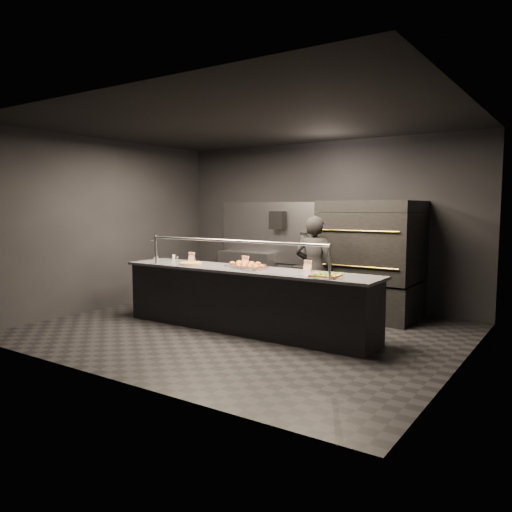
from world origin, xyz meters
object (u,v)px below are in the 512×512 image
(square_pizza, at_px, (326,276))
(worker, at_px, (314,270))
(service_counter, at_px, (245,299))
(trash_bin, at_px, (304,285))
(slider_tray_a, at_px, (245,265))
(fire_extinguisher, at_px, (303,247))
(round_pizza, at_px, (191,263))
(beer_tap, at_px, (155,252))
(slider_tray_b, at_px, (250,267))
(prep_shelf, at_px, (247,274))
(pizza_oven, at_px, (372,259))
(towel_dispenser, at_px, (278,220))

(square_pizza, bearing_deg, worker, 123.47)
(service_counter, relative_size, trash_bin, 5.72)
(trash_bin, bearing_deg, worker, -55.53)
(slider_tray_a, height_order, square_pizza, slider_tray_a)
(fire_extinguisher, distance_m, round_pizza, 2.55)
(fire_extinguisher, relative_size, beer_tap, 1.07)
(service_counter, distance_m, slider_tray_b, 0.50)
(round_pizza, relative_size, slider_tray_b, 0.78)
(slider_tray_b, height_order, worker, worker)
(service_counter, bearing_deg, fire_extinguisher, 98.30)
(prep_shelf, xyz_separation_m, slider_tray_b, (1.71, -2.35, 0.50))
(round_pizza, height_order, slider_tray_a, slider_tray_a)
(beer_tap, distance_m, slider_tray_a, 1.85)
(fire_extinguisher, distance_m, slider_tray_b, 2.47)
(pizza_oven, distance_m, square_pizza, 2.06)
(prep_shelf, xyz_separation_m, towel_dispenser, (0.70, 0.07, 1.10))
(prep_shelf, bearing_deg, worker, -30.73)
(fire_extinguisher, relative_size, slider_tray_a, 0.87)
(beer_tap, distance_m, trash_bin, 2.79)
(towel_dispenser, height_order, round_pizza, towel_dispenser)
(service_counter, distance_m, round_pizza, 1.09)
(towel_dispenser, height_order, trash_bin, towel_dispenser)
(slider_tray_b, bearing_deg, pizza_oven, 60.47)
(service_counter, bearing_deg, worker, 58.92)
(service_counter, xyz_separation_m, trash_bin, (-0.20, 2.19, -0.11))
(beer_tap, distance_m, round_pizza, 0.99)
(slider_tray_a, distance_m, worker, 1.12)
(worker, bearing_deg, square_pizza, 114.45)
(slider_tray_b, relative_size, square_pizza, 1.14)
(pizza_oven, xyz_separation_m, towel_dispenser, (-2.10, 0.49, 0.58))
(pizza_oven, bearing_deg, fire_extinguisher, 162.11)
(service_counter, distance_m, beer_tap, 2.04)
(beer_tap, height_order, worker, worker)
(beer_tap, bearing_deg, slider_tray_a, 0.63)
(service_counter, relative_size, prep_shelf, 3.42)
(square_pizza, relative_size, worker, 0.27)
(pizza_oven, bearing_deg, towel_dispenser, 166.86)
(slider_tray_a, bearing_deg, square_pizza, -11.51)
(trash_bin, bearing_deg, slider_tray_a, -87.19)
(beer_tap, bearing_deg, round_pizza, -11.44)
(prep_shelf, bearing_deg, slider_tray_b, -53.92)
(service_counter, height_order, slider_tray_a, service_counter)
(prep_shelf, relative_size, towel_dispenser, 3.43)
(slider_tray_a, bearing_deg, slider_tray_b, -40.02)
(pizza_oven, relative_size, towel_dispenser, 5.46)
(prep_shelf, height_order, towel_dispenser, towel_dispenser)
(pizza_oven, xyz_separation_m, round_pizza, (-2.18, -1.97, -0.03))
(prep_shelf, xyz_separation_m, worker, (2.21, -1.31, 0.39))
(slider_tray_a, bearing_deg, worker, 50.47)
(slider_tray_a, bearing_deg, fire_extinguisher, 96.33)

